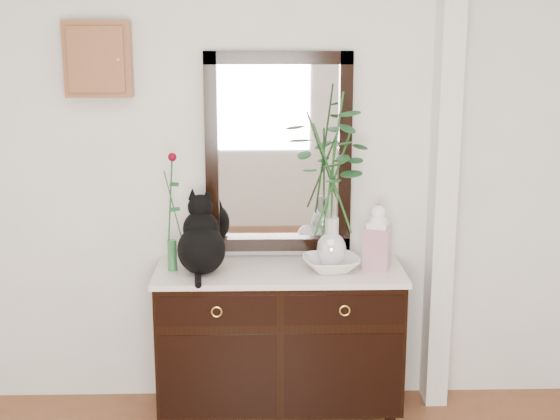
{
  "coord_description": "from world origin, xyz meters",
  "views": [
    {
      "loc": [
        -0.0,
        -2.25,
        2.12
      ],
      "look_at": [
        0.1,
        1.63,
        1.2
      ],
      "focal_mm": 50.0,
      "sensor_mm": 36.0,
      "label": 1
    }
  ],
  "objects_px": {
    "sideboard": "(280,335)",
    "cat": "(201,234)",
    "ginger_jar": "(378,236)",
    "lotus_bowl": "(331,264)"
  },
  "relations": [
    {
      "from": "sideboard",
      "to": "lotus_bowl",
      "type": "distance_m",
      "value": 0.5
    },
    {
      "from": "ginger_jar",
      "to": "cat",
      "type": "bearing_deg",
      "value": -177.28
    },
    {
      "from": "sideboard",
      "to": "lotus_bowl",
      "type": "relative_size",
      "value": 4.43
    },
    {
      "from": "ginger_jar",
      "to": "lotus_bowl",
      "type": "bearing_deg",
      "value": -172.02
    },
    {
      "from": "sideboard",
      "to": "cat",
      "type": "distance_m",
      "value": 0.71
    },
    {
      "from": "lotus_bowl",
      "to": "cat",
      "type": "bearing_deg",
      "value": -179.2
    },
    {
      "from": "lotus_bowl",
      "to": "ginger_jar",
      "type": "xyz_separation_m",
      "value": [
        0.25,
        0.03,
        0.14
      ]
    },
    {
      "from": "lotus_bowl",
      "to": "ginger_jar",
      "type": "relative_size",
      "value": 0.84
    },
    {
      "from": "sideboard",
      "to": "cat",
      "type": "height_order",
      "value": "cat"
    },
    {
      "from": "sideboard",
      "to": "lotus_bowl",
      "type": "xyz_separation_m",
      "value": [
        0.27,
        -0.03,
        0.41
      ]
    }
  ]
}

